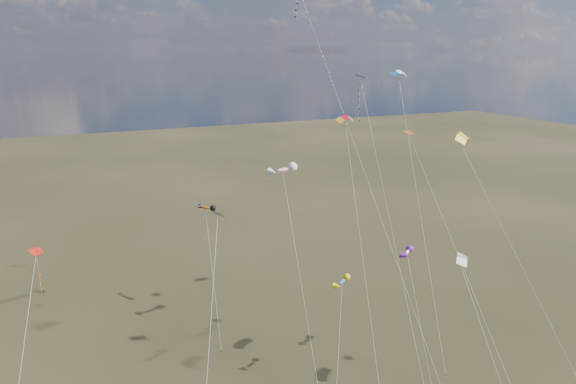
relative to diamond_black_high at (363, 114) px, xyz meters
name	(u,v)px	position (x,y,z in m)	size (l,w,h in m)	color
diamond_black_high	(363,114)	(0.00, 0.00, 0.00)	(2.22, 18.10, 31.28)	black
diamond_navy_tall	(310,36)	(-6.67, 0.93, 8.86)	(5.75, 25.14, 41.63)	#061843
diamond_black_mid	(212,304)	(-23.78, -16.74, -11.92)	(7.98, 17.32, 20.85)	black
diamond_red_low	(37,280)	(-36.67, -3.08, -13.32)	(4.75, 12.48, 16.29)	red
diamond_orange_center	(440,209)	(1.97, -12.48, -8.67)	(1.37, 20.51, 25.51)	#C83F15
parafoil_yellow	(464,137)	(3.29, -13.55, -0.97)	(9.86, 13.48, 26.58)	yellow
parafoil_blue_white	(400,74)	(7.29, 3.14, 4.36)	(6.14, 19.20, 31.92)	blue
parafoil_striped	(462,257)	(1.00, -17.26, -11.94)	(2.66, 11.93, 15.50)	yellow
parafoil_tricolor	(346,120)	(-6.98, -8.03, 0.53)	(4.21, 15.06, 28.04)	gold
novelty_orange_black	(205,208)	(-16.85, 10.86, -12.77)	(3.19, 13.42, 14.55)	orange
novelty_white_purple	(407,253)	(0.66, -9.29, -14.45)	(2.29, 8.02, 12.83)	white
novelty_redwhite_stripe	(283,170)	(-9.54, 2.00, -6.47)	(4.58, 16.78, 21.01)	red
novelty_blue_yellow	(342,282)	(-8.33, -10.50, -15.77)	(6.07, 8.57, 11.46)	blue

